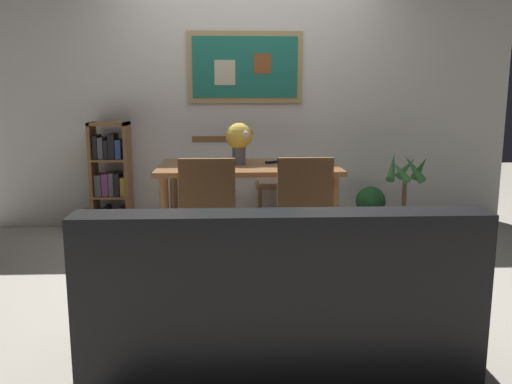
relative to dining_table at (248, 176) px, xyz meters
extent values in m
plane|color=beige|center=(0.04, -0.46, -0.64)|extent=(12.00, 12.00, 0.00)
cube|color=silver|center=(0.04, 0.93, 0.66)|extent=(5.20, 0.10, 2.60)
cube|color=tan|center=(0.00, 0.87, 0.94)|extent=(1.12, 0.02, 0.68)
cube|color=#1E7260|center=(0.00, 0.85, 0.94)|extent=(1.02, 0.01, 0.58)
cube|color=beige|center=(-0.20, 0.85, 0.89)|extent=(0.20, 0.00, 0.24)
cube|color=brown|center=(0.17, 0.85, 0.97)|extent=(0.17, 0.00, 0.19)
cube|color=brown|center=(0.00, 0.00, 0.08)|extent=(1.50, 0.88, 0.04)
cylinder|color=brown|center=(-0.67, -0.36, -0.29)|extent=(0.07, 0.07, 0.70)
cylinder|color=brown|center=(0.67, -0.36, -0.29)|extent=(0.07, 0.07, 0.70)
cylinder|color=brown|center=(-0.67, 0.36, -0.29)|extent=(0.07, 0.07, 0.70)
cylinder|color=brown|center=(0.67, 0.36, -0.29)|extent=(0.07, 0.07, 0.70)
cube|color=brown|center=(-0.31, -0.75, -0.21)|extent=(0.40, 0.40, 0.03)
cube|color=#997A66|center=(-0.31, -0.75, -0.18)|extent=(0.36, 0.36, 0.03)
cylinder|color=brown|center=(-0.48, -0.92, -0.43)|extent=(0.04, 0.04, 0.42)
cylinder|color=brown|center=(-0.14, -0.92, -0.43)|extent=(0.04, 0.04, 0.42)
cylinder|color=brown|center=(-0.48, -0.58, -0.43)|extent=(0.04, 0.04, 0.42)
cylinder|color=brown|center=(-0.14, -0.58, -0.43)|extent=(0.04, 0.04, 0.42)
cube|color=brown|center=(-0.31, -0.93, 0.04)|extent=(0.38, 0.04, 0.46)
cube|color=brown|center=(-0.31, -0.93, 0.24)|extent=(0.38, 0.05, 0.06)
cube|color=brown|center=(-0.34, 0.72, -0.21)|extent=(0.40, 0.40, 0.03)
cube|color=#997A66|center=(-0.34, 0.72, -0.18)|extent=(0.36, 0.36, 0.03)
cylinder|color=brown|center=(-0.17, 0.89, -0.43)|extent=(0.04, 0.04, 0.42)
cylinder|color=brown|center=(-0.51, 0.89, -0.43)|extent=(0.04, 0.04, 0.42)
cylinder|color=brown|center=(-0.17, 0.55, -0.43)|extent=(0.04, 0.04, 0.42)
cylinder|color=brown|center=(-0.51, 0.55, -0.43)|extent=(0.04, 0.04, 0.42)
cube|color=brown|center=(-0.34, 0.90, 0.04)|extent=(0.38, 0.04, 0.46)
cube|color=brown|center=(-0.34, 0.90, 0.24)|extent=(0.38, 0.05, 0.06)
cube|color=brown|center=(0.36, -0.73, -0.21)|extent=(0.40, 0.40, 0.03)
cube|color=#997A66|center=(0.36, -0.73, -0.18)|extent=(0.36, 0.36, 0.03)
cylinder|color=brown|center=(0.19, -0.90, -0.43)|extent=(0.04, 0.04, 0.42)
cylinder|color=brown|center=(0.53, -0.90, -0.43)|extent=(0.04, 0.04, 0.42)
cylinder|color=brown|center=(0.19, -0.56, -0.43)|extent=(0.04, 0.04, 0.42)
cylinder|color=brown|center=(0.53, -0.56, -0.43)|extent=(0.04, 0.04, 0.42)
cube|color=brown|center=(0.36, -0.91, 0.04)|extent=(0.38, 0.04, 0.46)
cube|color=brown|center=(0.36, -0.91, 0.24)|extent=(0.38, 0.05, 0.06)
cube|color=brown|center=(0.30, 0.74, -0.21)|extent=(0.40, 0.40, 0.03)
cube|color=#997A66|center=(0.30, 0.74, -0.18)|extent=(0.36, 0.36, 0.03)
cylinder|color=brown|center=(0.47, 0.91, -0.43)|extent=(0.04, 0.04, 0.42)
cylinder|color=brown|center=(0.13, 0.91, -0.43)|extent=(0.04, 0.04, 0.42)
cylinder|color=brown|center=(0.47, 0.57, -0.43)|extent=(0.04, 0.04, 0.42)
cylinder|color=brown|center=(0.13, 0.57, -0.43)|extent=(0.04, 0.04, 0.42)
cube|color=brown|center=(0.30, 0.92, 0.04)|extent=(0.38, 0.04, 0.46)
cube|color=brown|center=(0.30, 0.92, 0.24)|extent=(0.38, 0.05, 0.06)
cube|color=black|center=(0.08, -1.94, -0.44)|extent=(1.80, 0.84, 0.40)
cube|color=black|center=(0.08, -2.26, -0.02)|extent=(1.80, 0.20, 0.44)
cube|color=black|center=(-0.73, -1.94, -0.13)|extent=(0.18, 0.80, 0.22)
cube|color=black|center=(0.89, -1.94, -0.13)|extent=(0.18, 0.80, 0.22)
cube|color=#8C6B4C|center=(-0.37, -2.12, -0.08)|extent=(0.32, 0.16, 0.33)
cube|color=#334C72|center=(0.08, -2.12, -0.08)|extent=(0.32, 0.16, 0.33)
cube|color=brown|center=(-1.46, 0.67, -0.11)|extent=(0.03, 0.28, 1.06)
cube|color=brown|center=(-1.13, 0.67, -0.11)|extent=(0.03, 0.28, 1.06)
cube|color=brown|center=(-1.30, 0.67, -0.63)|extent=(0.36, 0.28, 0.03)
cube|color=brown|center=(-1.30, 0.67, 0.41)|extent=(0.36, 0.28, 0.03)
cube|color=brown|center=(-1.30, 0.67, -0.29)|extent=(0.30, 0.28, 0.02)
cube|color=brown|center=(-1.30, 0.67, 0.07)|extent=(0.30, 0.28, 0.02)
cube|color=#2D4C8C|center=(-1.41, 0.67, -0.52)|extent=(0.05, 0.22, 0.19)
cube|color=black|center=(-1.35, 0.67, -0.50)|extent=(0.04, 0.22, 0.22)
cube|color=#337247|center=(-1.30, 0.67, -0.53)|extent=(0.04, 0.22, 0.17)
cube|color=beige|center=(-1.25, 0.67, -0.52)|extent=(0.05, 0.22, 0.19)
cube|color=#7F3F72|center=(-1.20, 0.67, -0.50)|extent=(0.05, 0.22, 0.22)
cube|color=#595960|center=(-1.41, 0.67, -0.18)|extent=(0.06, 0.22, 0.20)
cube|color=#7F3F72|center=(-1.34, 0.67, -0.17)|extent=(0.06, 0.22, 0.22)
cube|color=#595960|center=(-1.28, 0.67, -0.17)|extent=(0.04, 0.22, 0.22)
cube|color=black|center=(-1.23, 0.67, -0.17)|extent=(0.05, 0.22, 0.22)
cube|color=gold|center=(-1.17, 0.67, -0.19)|extent=(0.05, 0.22, 0.18)
cube|color=black|center=(-1.42, 0.67, 0.19)|extent=(0.04, 0.22, 0.22)
cube|color=#595960|center=(-1.37, 0.67, 0.18)|extent=(0.05, 0.22, 0.20)
cube|color=black|center=(-1.32, 0.67, 0.17)|extent=(0.04, 0.22, 0.18)
cube|color=black|center=(-1.26, 0.67, 0.19)|extent=(0.06, 0.22, 0.24)
cube|color=#2D4C8C|center=(-1.20, 0.67, 0.17)|extent=(0.05, 0.22, 0.18)
cylinder|color=#B2ADA3|center=(1.21, 0.58, -0.55)|extent=(0.22, 0.22, 0.18)
cylinder|color=#332319|center=(1.21, 0.58, -0.47)|extent=(0.20, 0.20, 0.02)
sphere|color=#235B2D|center=(1.21, 0.58, -0.34)|extent=(0.29, 0.29, 0.29)
cylinder|color=#235B2D|center=(1.26, 0.45, -0.56)|extent=(0.03, 0.03, 0.28)
cylinder|color=#235B2D|center=(1.32, 0.65, -0.53)|extent=(0.03, 0.03, 0.21)
cylinder|color=#4C4742|center=(1.43, 0.25, -0.52)|extent=(0.25, 0.25, 0.24)
cylinder|color=#332319|center=(1.43, 0.25, -0.42)|extent=(0.22, 0.22, 0.02)
cylinder|color=brown|center=(1.43, 0.25, -0.24)|extent=(0.04, 0.04, 0.33)
cone|color=#387F3D|center=(1.57, 0.25, 0.03)|extent=(0.09, 0.29, 0.27)
cone|color=#387F3D|center=(1.46, 0.33, 0.01)|extent=(0.22, 0.15, 0.23)
cone|color=#387F3D|center=(1.32, 0.30, 0.03)|extent=(0.18, 0.27, 0.27)
cone|color=#387F3D|center=(1.36, 0.18, 0.01)|extent=(0.21, 0.21, 0.22)
cone|color=#387F3D|center=(1.46, 0.13, 0.04)|extent=(0.27, 0.15, 0.29)
cylinder|color=slate|center=(-0.08, 0.05, 0.18)|extent=(0.12, 0.12, 0.16)
sphere|color=#EACC4C|center=(-0.08, 0.05, 0.34)|extent=(0.22, 0.22, 0.22)
sphere|color=#EACC4C|center=(-0.12, 0.12, 0.35)|extent=(0.05, 0.05, 0.05)
sphere|color=silver|center=(-0.03, -0.03, 0.35)|extent=(0.07, 0.07, 0.07)
sphere|color=#D86633|center=(0.01, 0.07, 0.36)|extent=(0.07, 0.07, 0.07)
cube|color=black|center=(0.22, 0.10, 0.11)|extent=(0.15, 0.13, 0.02)
cube|color=gray|center=(0.22, 0.10, 0.12)|extent=(0.10, 0.09, 0.00)
camera|label=1|loc=(-0.14, -4.50, 0.71)|focal=37.79mm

